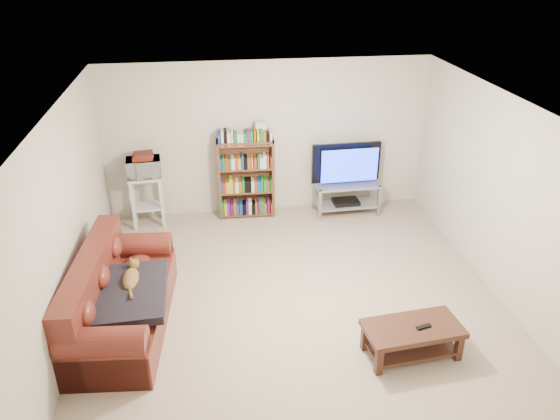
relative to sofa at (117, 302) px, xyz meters
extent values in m
plane|color=tan|center=(2.04, 0.28, -0.32)|extent=(5.00, 5.00, 0.00)
plane|color=white|center=(2.04, 0.28, 2.08)|extent=(5.00, 5.00, 0.00)
plane|color=beige|center=(2.04, 2.78, 0.88)|extent=(5.00, 0.00, 5.00)
plane|color=beige|center=(2.04, -2.22, 0.88)|extent=(5.00, 0.00, 5.00)
plane|color=beige|center=(-0.46, 0.28, 0.88)|extent=(0.00, 5.00, 5.00)
plane|color=beige|center=(4.54, 0.28, 0.88)|extent=(0.00, 5.00, 5.00)
cube|color=maroon|center=(0.08, -0.01, -0.12)|extent=(1.08, 2.16, 0.40)
cube|color=maroon|center=(-0.24, 0.02, 0.14)|extent=(0.44, 2.10, 0.87)
cube|color=maroon|center=(0.00, -0.93, -0.06)|extent=(0.87, 0.31, 0.52)
cube|color=maroon|center=(0.16, 0.91, -0.06)|extent=(0.87, 0.31, 0.52)
cube|color=black|center=(0.17, -0.16, 0.21)|extent=(0.81, 1.05, 0.18)
cube|color=#3E2115|center=(3.11, -0.93, 0.02)|extent=(1.05, 0.60, 0.06)
cube|color=#3E2115|center=(3.11, -0.93, -0.22)|extent=(0.95, 0.54, 0.03)
cube|color=#3E2115|center=(2.69, -1.16, -0.16)|extent=(0.08, 0.08, 0.31)
cube|color=#3E2115|center=(3.57, -1.08, -0.16)|extent=(0.08, 0.08, 0.31)
cube|color=#3E2115|center=(2.65, -0.78, -0.16)|extent=(0.08, 0.08, 0.31)
cube|color=#3E2115|center=(3.53, -0.69, -0.16)|extent=(0.08, 0.08, 0.31)
cube|color=black|center=(3.21, -0.97, 0.06)|extent=(0.17, 0.08, 0.02)
cube|color=#999EA3|center=(3.26, 2.45, 0.18)|extent=(1.03, 0.49, 0.03)
cube|color=#999EA3|center=(3.26, 2.45, -0.17)|extent=(0.98, 0.47, 0.02)
cube|color=gray|center=(2.79, 2.23, -0.06)|extent=(0.05, 0.05, 0.51)
cube|color=gray|center=(3.75, 2.26, -0.06)|extent=(0.05, 0.05, 0.51)
cube|color=gray|center=(2.77, 2.63, -0.06)|extent=(0.05, 0.05, 0.51)
cube|color=gray|center=(3.73, 2.66, -0.06)|extent=(0.05, 0.05, 0.51)
imported|color=black|center=(3.26, 2.45, 0.51)|extent=(1.10, 0.18, 0.63)
cube|color=black|center=(3.26, 2.45, -0.13)|extent=(0.42, 0.30, 0.06)
cube|color=brown|center=(1.27, 2.59, 0.31)|extent=(0.05, 0.27, 1.25)
cube|color=brown|center=(2.10, 2.57, 0.31)|extent=(0.05, 0.27, 1.25)
cube|color=brown|center=(1.68, 2.58, 0.92)|extent=(0.88, 0.29, 0.03)
cube|color=maroon|center=(1.49, 2.59, 0.97)|extent=(0.26, 0.20, 0.07)
cube|color=silver|center=(0.17, 2.48, 0.47)|extent=(0.53, 0.40, 0.04)
cube|color=silver|center=(0.17, 2.48, -0.02)|extent=(0.48, 0.36, 0.03)
cube|color=silver|center=(-0.03, 2.32, 0.07)|extent=(0.05, 0.05, 0.76)
cube|color=silver|center=(0.39, 2.36, 0.07)|extent=(0.05, 0.05, 0.76)
cube|color=silver|center=(-0.05, 2.61, 0.07)|extent=(0.05, 0.05, 0.76)
cube|color=silver|center=(0.37, 2.64, 0.07)|extent=(0.05, 0.05, 0.76)
imported|color=silver|center=(0.17, 2.48, 0.62)|extent=(0.52, 0.37, 0.27)
cube|color=maroon|center=(0.17, 2.48, 0.79)|extent=(0.31, 0.28, 0.05)
camera|label=1|loc=(1.11, -5.21, 3.63)|focal=35.00mm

